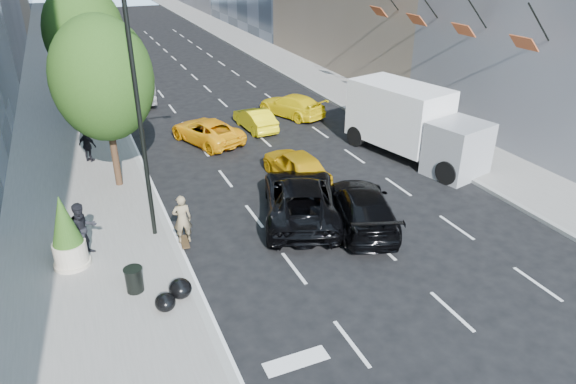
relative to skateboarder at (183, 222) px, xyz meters
name	(u,v)px	position (x,y,z in m)	size (l,w,h in m)	color
ground	(357,252)	(5.60, -3.00, -0.94)	(160.00, 160.00, 0.00)	black
sidewalk_left	(62,83)	(-3.40, 27.00, -0.87)	(6.00, 120.00, 0.15)	slate
sidewalk_right	(286,62)	(15.60, 27.00, -0.87)	(4.00, 120.00, 0.15)	slate
lamp_near	(141,85)	(-0.72, 1.00, 4.87)	(2.13, 0.22, 10.00)	black
lamp_far	(95,17)	(-0.72, 19.00, 4.87)	(2.13, 0.22, 10.00)	black
tree_near	(103,79)	(-1.60, 6.00, 4.03)	(4.20, 4.20, 7.46)	#322213
tree_mid	(84,33)	(-1.60, 16.00, 4.37)	(4.50, 4.50, 7.99)	#322213
tree_far	(75,17)	(-1.60, 29.00, 3.68)	(3.90, 3.90, 6.92)	#322213
traffic_signal	(80,10)	(-0.80, 37.00, 3.29)	(2.48, 0.53, 5.20)	black
facade_flags	(441,21)	(16.24, 7.00, 5.24)	(1.85, 13.30, 2.05)	black
skateboarder	(183,222)	(0.00, 0.00, 0.00)	(0.69, 0.45, 1.89)	#806F50
black_sedan_lincoln	(300,198)	(4.81, 0.21, -0.10)	(2.81, 6.09, 1.69)	black
black_sedan_mercedes	(362,207)	(6.80, -1.28, -0.16)	(2.18, 5.37, 1.56)	black
taxi_a	(296,165)	(6.10, 3.50, -0.19)	(1.78, 4.42, 1.51)	#D0960A
taxi_b	(255,119)	(6.80, 11.00, -0.31)	(1.34, 3.85, 1.27)	yellow
taxi_c	(207,131)	(3.60, 10.00, -0.28)	(2.21, 4.79, 1.33)	#FFAC0D
taxi_d	(291,105)	(9.80, 12.50, -0.25)	(1.93, 4.75, 1.38)	yellow
city_bus	(122,68)	(0.80, 22.93, 0.72)	(2.79, 11.93, 3.32)	silver
box_truck	(413,123)	(12.72, 3.85, 0.87)	(4.34, 7.86, 3.56)	white
pedestrian_a	(83,230)	(-3.35, 0.48, 0.21)	(0.98, 0.76, 2.01)	black
pedestrian_b	(88,146)	(-2.61, 9.37, 0.04)	(0.98, 0.41, 1.67)	black
trash_can	(134,280)	(-2.11, -2.34, -0.39)	(0.54, 0.54, 0.80)	black
planter_shrub	(66,233)	(-3.87, 0.00, 0.47)	(1.10, 1.10, 2.64)	beige
garbage_bags	(174,294)	(-1.07, -3.39, -0.50)	(1.23, 1.18, 0.61)	black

